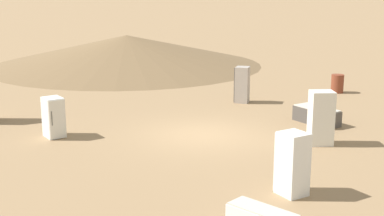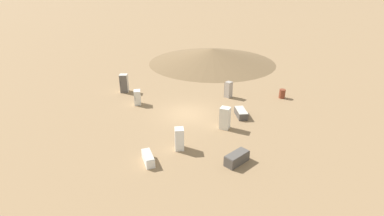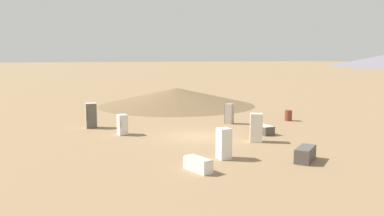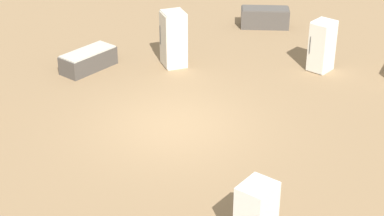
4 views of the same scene
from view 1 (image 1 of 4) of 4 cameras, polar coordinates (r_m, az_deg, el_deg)
The scene contains 8 objects.
ground_plane at distance 18.93m, azimuth 1.06°, elevation -2.89°, with size 1000.00×1000.00×0.00m, color #937551.
dirt_mound at distance 35.19m, azimuth -6.99°, elevation 6.15°, with size 17.49×17.49×1.94m.
discarded_fridge_0 at distance 18.17m, azimuth 13.59°, elevation -1.02°, with size 1.00×1.00×1.80m.
discarded_fridge_3 at distance 20.95m, azimuth 13.15°, elevation -0.78°, with size 1.87×0.89×0.62m.
discarded_fridge_5 at distance 13.75m, azimuth 10.63°, elevation -5.86°, with size 0.76×0.67×1.63m.
discarded_fridge_6 at distance 24.00m, azimuth 5.35°, elevation 2.49°, with size 0.84×0.83×1.62m.
discarded_fridge_7 at distance 19.15m, azimuth -14.54°, elevation -0.97°, with size 0.79×0.62×1.40m.
rusty_barrel at distance 27.06m, azimuth 15.24°, elevation 2.53°, with size 0.60×0.60×0.89m.
Camera 1 is at (14.40, -11.10, 5.26)m, focal length 50.00 mm.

